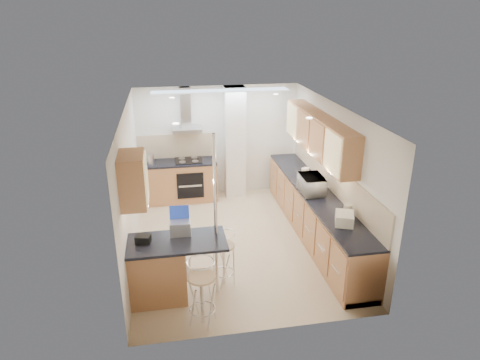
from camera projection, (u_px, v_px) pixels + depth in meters
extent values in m
plane|color=beige|center=(236.00, 242.00, 7.95)|extent=(4.80, 4.80, 0.00)
cube|color=white|center=(218.00, 141.00, 9.68)|extent=(3.60, 0.04, 2.50)
cube|color=white|center=(268.00, 249.00, 5.29)|extent=(3.60, 0.04, 2.50)
cube|color=white|center=(130.00, 186.00, 7.19)|extent=(0.04, 4.80, 2.50)
cube|color=white|center=(333.00, 173.00, 7.78)|extent=(0.04, 4.80, 2.50)
cube|color=white|center=(235.00, 109.00, 7.02)|extent=(3.60, 4.80, 0.02)
cube|color=#BC7A4B|center=(319.00, 134.00, 7.88)|extent=(0.34, 3.00, 0.72)
cube|color=#BC7A4B|center=(133.00, 180.00, 5.75)|extent=(0.34, 0.62, 0.72)
cube|color=beige|center=(332.00, 177.00, 7.80)|extent=(0.03, 4.40, 0.56)
cube|color=beige|center=(176.00, 146.00, 9.54)|extent=(1.70, 0.03, 0.56)
cube|color=white|center=(235.00, 143.00, 9.56)|extent=(0.45, 0.40, 2.50)
cube|color=#B8BABD|center=(187.00, 129.00, 9.20)|extent=(0.62, 0.48, 0.08)
cube|color=#B8BABD|center=(186.00, 108.00, 9.17)|extent=(0.22, 0.20, 0.88)
cylinder|color=silver|center=(216.00, 218.00, 6.07)|extent=(0.05, 0.05, 2.50)
cube|color=black|center=(190.00, 186.00, 9.30)|extent=(0.58, 0.02, 0.58)
cube|color=black|center=(188.00, 161.00, 9.41)|extent=(0.58, 0.50, 0.02)
cube|color=tan|center=(221.00, 91.00, 8.68)|extent=(2.80, 0.35, 0.02)
cube|color=#BC7A4B|center=(314.00, 214.00, 8.03)|extent=(0.60, 4.40, 0.88)
cube|color=black|center=(316.00, 192.00, 7.86)|extent=(0.63, 4.40, 0.04)
cube|color=#BC7A4B|center=(178.00, 182.00, 9.55)|extent=(1.70, 0.60, 0.88)
cube|color=black|center=(177.00, 162.00, 9.38)|extent=(1.70, 0.63, 0.04)
cube|color=#BC7A4B|center=(177.00, 270.00, 6.27)|extent=(1.35, 0.62, 0.90)
cube|color=black|center=(175.00, 242.00, 6.10)|extent=(1.47, 0.72, 0.04)
imported|color=silver|center=(312.00, 185.00, 7.70)|extent=(0.40, 0.58, 0.32)
cube|color=#A3A6AB|center=(180.00, 228.00, 6.25)|extent=(0.31, 0.24, 0.21)
cube|color=black|center=(143.00, 239.00, 6.03)|extent=(0.23, 0.19, 0.11)
cylinder|color=white|center=(304.00, 172.00, 8.49)|extent=(0.16, 0.16, 0.17)
cylinder|color=white|center=(306.00, 171.00, 8.58)|extent=(0.15, 0.15, 0.15)
cylinder|color=#C0B699|center=(348.00, 210.00, 6.85)|extent=(0.16, 0.16, 0.21)
cylinder|color=silver|center=(350.00, 213.00, 6.82)|extent=(0.11, 0.11, 0.13)
cube|color=white|center=(344.00, 219.00, 6.60)|extent=(0.37, 0.42, 0.18)
cylinder|color=#B8BABD|center=(150.00, 160.00, 9.14)|extent=(0.16, 0.16, 0.22)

